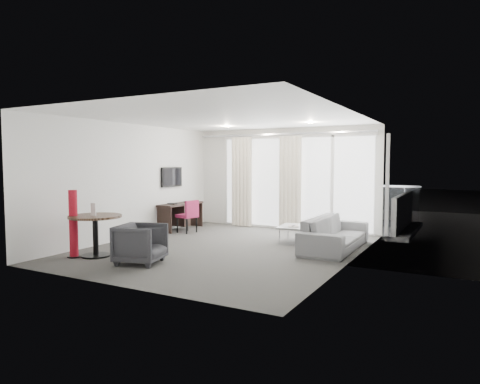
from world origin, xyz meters
The scene contains 28 objects.
floor centered at (0.00, 0.00, 0.00)m, with size 5.00×6.00×0.00m, color #454440.
ceiling centered at (0.00, 0.00, 2.60)m, with size 5.00×6.00×0.00m, color white.
wall_left centered at (-2.50, 0.00, 1.30)m, with size 0.00×6.00×2.60m, color silver.
wall_right centered at (2.50, 0.00, 1.30)m, with size 0.00×6.00×2.60m, color silver.
wall_front centered at (0.00, -3.00, 1.30)m, with size 5.00×0.00×2.60m, color silver.
window_panel centered at (0.30, 2.98, 1.20)m, with size 4.00×0.02×2.38m, color white, non-canonical shape.
window_frame centered at (0.30, 2.97, 1.20)m, with size 4.10×0.06×2.44m, color white, non-canonical shape.
curtain_left centered at (-1.15, 2.82, 1.20)m, with size 0.60×0.20×2.38m, color beige, non-canonical shape.
curtain_right centered at (0.25, 2.82, 1.20)m, with size 0.60×0.20×2.38m, color beige, non-canonical shape.
curtain_track centered at (0.00, 2.82, 2.45)m, with size 4.80×0.04×0.04m, color #B2B2B7, non-canonical shape.
downlight_a centered at (-0.90, 1.60, 2.59)m, with size 0.12×0.12×0.02m, color #FFE0B2.
downlight_b centered at (1.20, 1.60, 2.59)m, with size 0.12×0.12×0.02m, color #FFE0B2.
desk centered at (-2.26, 1.55, 0.34)m, with size 0.45×1.44×0.67m, color black, non-canonical shape.
tv centered at (-2.46, 1.45, 1.35)m, with size 0.05×0.80×0.50m, color black, non-canonical shape.
desk_chair centered at (-1.82, 1.21, 0.40)m, with size 0.44×0.41×0.81m, color maroon, non-canonical shape.
round_table centered at (-1.73, -1.78, 0.38)m, with size 0.95×0.95×0.76m, color #382619, non-canonical shape.
menu_card centered at (-1.72, -1.82, 0.72)m, with size 0.12×0.02×0.23m, color white, non-canonical shape.
red_lamp centered at (-2.03, -2.01, 0.61)m, with size 0.25×0.25×1.23m, color maroon.
tub_armchair centered at (-0.63, -1.81, 0.34)m, with size 0.73×0.75×0.68m, color #2B2B2E.
coffee_table centered at (1.06, 1.29, 0.18)m, with size 0.79×0.79×0.35m, color gray, non-canonical shape.
remote centered at (0.98, 1.20, 0.36)m, with size 0.05×0.17×0.02m, color black, non-canonical shape.
magazine centered at (0.98, 1.20, 0.36)m, with size 0.22×0.28×0.02m, color gray, non-canonical shape.
sofa centered at (1.96, 0.96, 0.32)m, with size 2.20×0.86×0.64m, color slate.
terrace_slab centered at (0.30, 4.50, -0.06)m, with size 5.60×3.00×0.12m, color #4D4D50.
rattan_chair_a centered at (0.49, 4.21, 0.44)m, with size 0.60×0.60×0.88m, color #452C19, non-canonical shape.
rattan_chair_b centered at (1.42, 4.46, 0.37)m, with size 0.51×0.51×0.74m, color #452C19, non-canonical shape.
rattan_table centered at (1.38, 4.47, 0.26)m, with size 0.53×0.53×0.53m, color #452C19, non-canonical shape.
balustrade centered at (0.30, 5.95, 0.50)m, with size 5.50×0.06×1.05m, color #B2B2B7, non-canonical shape.
Camera 1 is at (4.31, -7.34, 1.73)m, focal length 32.00 mm.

